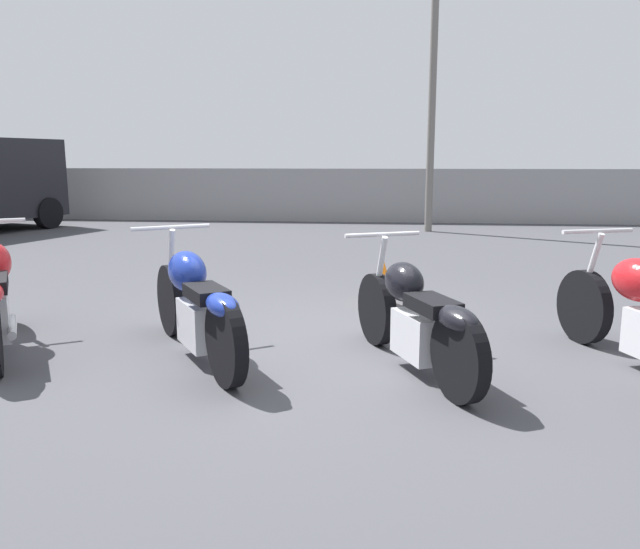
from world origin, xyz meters
The scene contains 6 objects.
ground_plane centered at (0.00, 0.00, 0.00)m, with size 60.00×60.00×0.00m, color #424247.
fence_back centered at (0.00, 10.59, 0.66)m, with size 40.00×0.04×1.33m.
light_pole_left centered at (1.52, 8.74, 4.57)m, with size 0.70×0.35×7.77m.
motorcycle_slot_1 centered at (-0.97, -0.34, 0.44)m, with size 1.28×1.83×1.01m.
motorcycle_slot_2 centered at (0.76, -0.48, 0.41)m, with size 0.99×1.86×0.98m.
traffic_cone_near centered at (0.52, 1.69, 0.25)m, with size 0.30×0.30×0.51m.
Camera 1 is at (0.49, -5.04, 1.59)m, focal length 35.00 mm.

